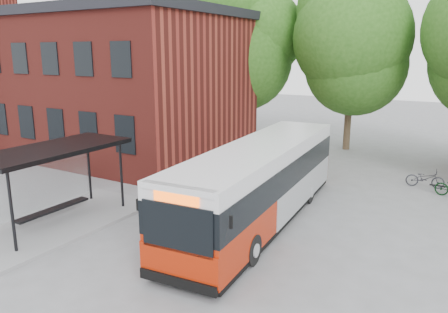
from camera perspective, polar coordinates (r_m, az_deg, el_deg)
The scene contains 7 objects.
ground at distance 14.92m, azimuth -6.41°, elevation -10.82°, with size 100.00×100.00×0.00m, color slate.
station_building at distance 29.13m, azimuth -16.60°, elevation 9.25°, with size 18.40×10.40×8.50m, color maroon, non-canonical shape.
bus_shelter at distance 16.78m, azimuth -21.06°, elevation -3.60°, with size 3.60×7.00×2.90m, color black, non-canonical shape.
tree_0 at distance 30.37m, azimuth 2.67°, elevation 12.30°, with size 7.92×7.92×11.00m, color #245215, non-canonical shape.
tree_1 at distance 28.74m, azimuth 16.29°, elevation 11.12°, with size 7.92×7.92×10.40m, color #245215, non-canonical shape.
city_bus at distance 15.97m, azimuth 4.77°, elevation -3.55°, with size 2.43×11.42×2.90m, color #A61E06, non-canonical shape.
bicycle_0 at distance 22.25m, azimuth 24.79°, elevation -2.59°, with size 0.58×1.66×0.87m, color #2A2A31.
Camera 1 is at (8.31, -10.78, 6.11)m, focal length 35.00 mm.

